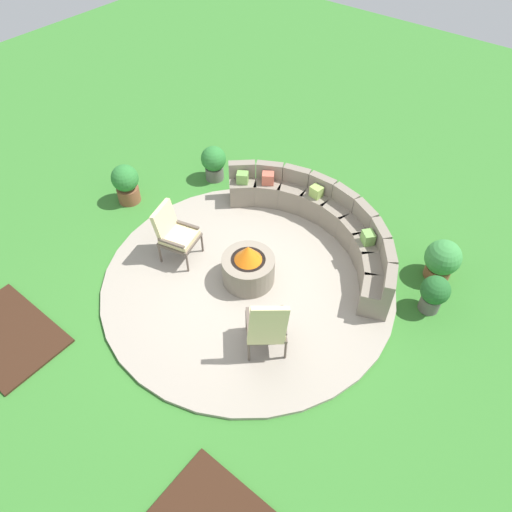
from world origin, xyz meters
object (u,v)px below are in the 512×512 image
object	(u,v)px
lounge_chair_front_left	(174,232)
potted_plant_0	(434,293)
potted_plant_1	(126,183)
potted_plant_2	(214,162)
curved_stone_bench	(323,221)
fire_pit	(248,267)
potted_plant_3	(442,259)
lounge_chair_front_right	(267,325)

from	to	relation	value
lounge_chair_front_left	potted_plant_0	bearing A→B (deg)	98.73
potted_plant_1	potted_plant_2	xyz separation A→B (m)	(0.83, 1.57, -0.03)
lounge_chair_front_left	curved_stone_bench	bearing A→B (deg)	125.43
fire_pit	potted_plant_0	bearing A→B (deg)	27.45
potted_plant_1	potted_plant_3	bearing A→B (deg)	18.88
potted_plant_3	potted_plant_2	bearing A→B (deg)	-176.09
lounge_chair_front_left	potted_plant_2	xyz separation A→B (m)	(-1.01, 2.08, -0.20)
fire_pit	lounge_chair_front_right	distance (m)	1.39
lounge_chair_front_left	lounge_chair_front_right	size ratio (longest dim) A/B	0.89
potted_plant_0	potted_plant_3	xyz separation A→B (m)	(-0.19, 0.73, 0.02)
curved_stone_bench	potted_plant_3	size ratio (longest dim) A/B	5.30
lounge_chair_front_left	potted_plant_3	xyz separation A→B (m)	(3.70, 2.40, -0.21)
fire_pit	curved_stone_bench	xyz separation A→B (m)	(0.36, 1.65, 0.02)
curved_stone_bench	lounge_chair_front_left	world-z (taller)	lounge_chair_front_left
lounge_chair_front_right	potted_plant_2	xyz separation A→B (m)	(-3.36, 2.63, -0.23)
fire_pit	potted_plant_2	bearing A→B (deg)	142.97
lounge_chair_front_right	potted_plant_3	world-z (taller)	lounge_chair_front_right
potted_plant_0	potted_plant_1	bearing A→B (deg)	-168.53
potted_plant_1	potted_plant_2	size ratio (longest dim) A/B	1.09
lounge_chair_front_right	potted_plant_0	size ratio (longest dim) A/B	1.71
lounge_chair_front_left	potted_plant_2	distance (m)	2.32
lounge_chair_front_right	potted_plant_1	world-z (taller)	lounge_chair_front_right
lounge_chair_front_right	curved_stone_bench	bearing A→B (deg)	62.71
fire_pit	lounge_chair_front_left	bearing A→B (deg)	-165.96
lounge_chair_front_right	potted_plant_0	distance (m)	2.71
potted_plant_2	potted_plant_3	xyz separation A→B (m)	(4.71, 0.32, -0.01)
potted_plant_1	potted_plant_2	distance (m)	1.78
lounge_chair_front_right	potted_plant_3	xyz separation A→B (m)	(1.35, 2.95, -0.24)
potted_plant_1	potted_plant_3	size ratio (longest dim) A/B	1.09
curved_stone_bench	potted_plant_2	bearing A→B (deg)	177.89
potted_plant_1	lounge_chair_front_right	bearing A→B (deg)	-14.12
lounge_chair_front_left	potted_plant_2	bearing A→B (deg)	-168.55
fire_pit	potted_plant_3	size ratio (longest dim) A/B	1.17
fire_pit	curved_stone_bench	size ratio (longest dim) A/B	0.22
fire_pit	potted_plant_2	size ratio (longest dim) A/B	1.17
lounge_chair_front_left	lounge_chair_front_right	xyz separation A→B (m)	(2.35, -0.55, 0.03)
lounge_chair_front_right	fire_pit	bearing A→B (deg)	97.46
curved_stone_bench	potted_plant_2	size ratio (longest dim) A/B	5.30
potted_plant_2	potted_plant_3	distance (m)	4.72
potted_plant_0	lounge_chair_front_right	bearing A→B (deg)	-124.73
curved_stone_bench	potted_plant_0	bearing A→B (deg)	-7.99
fire_pit	curved_stone_bench	bearing A→B (deg)	77.83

